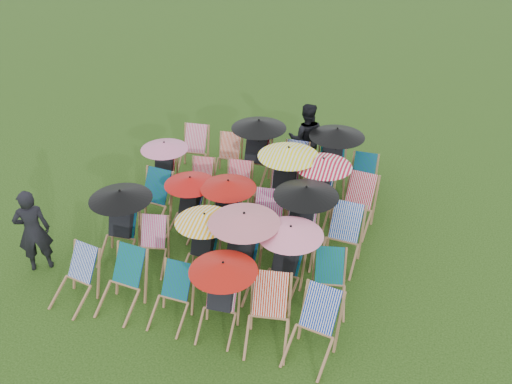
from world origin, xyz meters
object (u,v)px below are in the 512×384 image
(deckchair_0, at_px, (74,279))
(deckchair_5, at_px, (313,330))
(person_rear, at_px, (306,139))
(person_left, at_px, (33,231))
(deckchair_29, at_px, (362,180))

(deckchair_0, bearing_deg, deckchair_5, 11.03)
(person_rear, bearing_deg, person_left, 39.38)
(deckchair_0, distance_m, deckchair_29, 6.06)
(deckchair_0, relative_size, person_rear, 0.55)
(person_left, distance_m, person_rear, 6.03)
(deckchair_5, height_order, person_rear, person_rear)
(person_left, height_order, person_rear, person_rear)
(deckchair_29, distance_m, person_left, 6.48)
(person_left, bearing_deg, deckchair_0, 117.85)
(person_rear, bearing_deg, deckchair_29, 138.43)
(person_left, xyz_separation_m, person_rear, (3.66, 4.80, 0.03))
(deckchair_5, distance_m, person_rear, 5.49)
(deckchair_0, relative_size, deckchair_29, 1.03)
(deckchair_0, xyz_separation_m, person_rear, (2.56, 5.34, 0.38))
(deckchair_0, bearing_deg, person_rear, 74.89)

